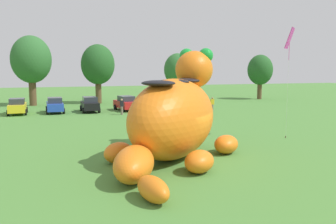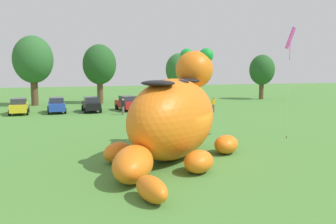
{
  "view_description": "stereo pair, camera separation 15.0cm",
  "coord_description": "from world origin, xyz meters",
  "px_view_note": "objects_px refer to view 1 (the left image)",
  "views": [
    {
      "loc": [
        -7.25,
        -17.55,
        4.99
      ],
      "look_at": [
        -1.06,
        2.01,
        2.45
      ],
      "focal_mm": 38.34,
      "sensor_mm": 36.0,
      "label": 1
    },
    {
      "loc": [
        -7.1,
        -17.6,
        4.99
      ],
      "look_at": [
        -1.06,
        2.01,
        2.45
      ],
      "focal_mm": 38.34,
      "sensor_mm": 36.0,
      "label": 2
    }
  ],
  "objects_px": {
    "giant_inflatable_creature": "(174,117)",
    "car_yellow": "(17,106)",
    "car_black": "(90,104)",
    "spectator_mid_field": "(140,108)",
    "tethered_flying_kite": "(290,40)",
    "spectator_near_inflatable": "(212,105)",
    "spectator_by_cars": "(122,107)",
    "car_red": "(126,103)",
    "car_blue": "(55,105)"
  },
  "relations": [
    {
      "from": "giant_inflatable_creature",
      "to": "car_yellow",
      "type": "relative_size",
      "value": 2.77
    },
    {
      "from": "car_black",
      "to": "giant_inflatable_creature",
      "type": "bearing_deg",
      "value": -83.81
    },
    {
      "from": "car_yellow",
      "to": "spectator_mid_field",
      "type": "bearing_deg",
      "value": -25.23
    },
    {
      "from": "car_black",
      "to": "tethered_flying_kite",
      "type": "height_order",
      "value": "tethered_flying_kite"
    },
    {
      "from": "spectator_near_inflatable",
      "to": "spectator_by_cars",
      "type": "height_order",
      "value": "same"
    },
    {
      "from": "giant_inflatable_creature",
      "to": "car_red",
      "type": "height_order",
      "value": "giant_inflatable_creature"
    },
    {
      "from": "spectator_mid_field",
      "to": "giant_inflatable_creature",
      "type": "bearing_deg",
      "value": -97.04
    },
    {
      "from": "giant_inflatable_creature",
      "to": "spectator_by_cars",
      "type": "height_order",
      "value": "giant_inflatable_creature"
    },
    {
      "from": "tethered_flying_kite",
      "to": "giant_inflatable_creature",
      "type": "bearing_deg",
      "value": -162.83
    },
    {
      "from": "giant_inflatable_creature",
      "to": "spectator_near_inflatable",
      "type": "xyz_separation_m",
      "value": [
        10.67,
        18.2,
        -1.42
      ]
    },
    {
      "from": "car_black",
      "to": "car_red",
      "type": "distance_m",
      "value": 4.13
    },
    {
      "from": "car_blue",
      "to": "spectator_mid_field",
      "type": "relative_size",
      "value": 2.43
    },
    {
      "from": "car_blue",
      "to": "tethered_flying_kite",
      "type": "distance_m",
      "value": 26.15
    },
    {
      "from": "giant_inflatable_creature",
      "to": "car_blue",
      "type": "relative_size",
      "value": 2.77
    },
    {
      "from": "spectator_by_cars",
      "to": "spectator_near_inflatable",
      "type": "bearing_deg",
      "value": -5.17
    },
    {
      "from": "spectator_by_cars",
      "to": "tethered_flying_kite",
      "type": "height_order",
      "value": "tethered_flying_kite"
    },
    {
      "from": "giant_inflatable_creature",
      "to": "car_black",
      "type": "bearing_deg",
      "value": 96.19
    },
    {
      "from": "car_black",
      "to": "car_yellow",
      "type": "bearing_deg",
      "value": 178.41
    },
    {
      "from": "car_blue",
      "to": "spectator_by_cars",
      "type": "xyz_separation_m",
      "value": [
        6.8,
        -3.85,
        -0.01
      ]
    },
    {
      "from": "car_blue",
      "to": "spectator_mid_field",
      "type": "bearing_deg",
      "value": -34.92
    },
    {
      "from": "car_yellow",
      "to": "tethered_flying_kite",
      "type": "bearing_deg",
      "value": -45.67
    },
    {
      "from": "car_red",
      "to": "tethered_flying_kite",
      "type": "relative_size",
      "value": 0.56
    },
    {
      "from": "tethered_flying_kite",
      "to": "spectator_by_cars",
      "type": "bearing_deg",
      "value": 118.65
    },
    {
      "from": "car_black",
      "to": "tethered_flying_kite",
      "type": "xyz_separation_m",
      "value": [
        11.87,
        -19.77,
        6.03
      ]
    },
    {
      "from": "car_blue",
      "to": "tethered_flying_kite",
      "type": "bearing_deg",
      "value": -52.03
    },
    {
      "from": "car_blue",
      "to": "car_black",
      "type": "xyz_separation_m",
      "value": [
        3.79,
        -0.29,
        0.0
      ]
    },
    {
      "from": "car_blue",
      "to": "car_red",
      "type": "xyz_separation_m",
      "value": [
        7.92,
        -0.25,
        0.0
      ]
    },
    {
      "from": "car_black",
      "to": "tethered_flying_kite",
      "type": "relative_size",
      "value": 0.54
    },
    {
      "from": "car_red",
      "to": "car_blue",
      "type": "bearing_deg",
      "value": 178.18
    },
    {
      "from": "spectator_near_inflatable",
      "to": "spectator_mid_field",
      "type": "xyz_separation_m",
      "value": [
        -8.55,
        -1.07,
        0.0
      ]
    },
    {
      "from": "giant_inflatable_creature",
      "to": "car_red",
      "type": "xyz_separation_m",
      "value": [
        1.68,
        22.71,
        -1.41
      ]
    },
    {
      "from": "spectator_near_inflatable",
      "to": "car_black",
      "type": "bearing_deg",
      "value": 161.18
    },
    {
      "from": "car_blue",
      "to": "car_yellow",
      "type": "bearing_deg",
      "value": -178.88
    },
    {
      "from": "car_yellow",
      "to": "tethered_flying_kite",
      "type": "xyz_separation_m",
      "value": [
        19.52,
        -19.98,
        6.03
      ]
    },
    {
      "from": "tethered_flying_kite",
      "to": "spectator_mid_field",
      "type": "bearing_deg",
      "value": 117.16
    },
    {
      "from": "car_black",
      "to": "spectator_near_inflatable",
      "type": "xyz_separation_m",
      "value": [
        13.12,
        -4.47,
        -0.01
      ]
    },
    {
      "from": "car_black",
      "to": "spectator_near_inflatable",
      "type": "distance_m",
      "value": 13.86
    },
    {
      "from": "spectator_by_cars",
      "to": "tethered_flying_kite",
      "type": "bearing_deg",
      "value": -61.35
    },
    {
      "from": "car_blue",
      "to": "tethered_flying_kite",
      "type": "relative_size",
      "value": 0.54
    },
    {
      "from": "car_yellow",
      "to": "car_red",
      "type": "bearing_deg",
      "value": -0.86
    },
    {
      "from": "spectator_mid_field",
      "to": "spectator_by_cars",
      "type": "height_order",
      "value": "same"
    },
    {
      "from": "car_yellow",
      "to": "car_red",
      "type": "relative_size",
      "value": 0.96
    },
    {
      "from": "car_blue",
      "to": "spectator_near_inflatable",
      "type": "relative_size",
      "value": 2.43
    },
    {
      "from": "spectator_by_cars",
      "to": "giant_inflatable_creature",
      "type": "bearing_deg",
      "value": -91.65
    },
    {
      "from": "giant_inflatable_creature",
      "to": "spectator_mid_field",
      "type": "bearing_deg",
      "value": 82.96
    },
    {
      "from": "car_yellow",
      "to": "spectator_near_inflatable",
      "type": "height_order",
      "value": "car_yellow"
    },
    {
      "from": "spectator_by_cars",
      "to": "car_yellow",
      "type": "bearing_deg",
      "value": 160.52
    },
    {
      "from": "car_black",
      "to": "car_red",
      "type": "xyz_separation_m",
      "value": [
        4.13,
        0.04,
        0.0
      ]
    },
    {
      "from": "giant_inflatable_creature",
      "to": "spectator_mid_field",
      "type": "distance_m",
      "value": 17.31
    },
    {
      "from": "giant_inflatable_creature",
      "to": "car_blue",
      "type": "distance_m",
      "value": 23.84
    }
  ]
}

